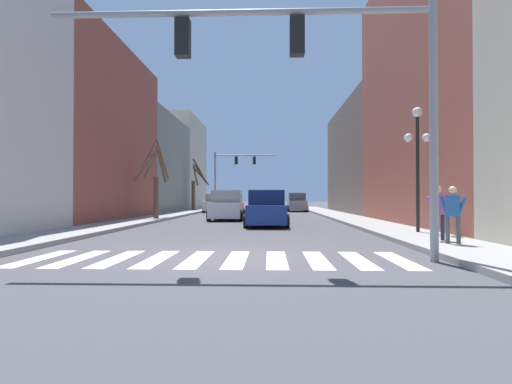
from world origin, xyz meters
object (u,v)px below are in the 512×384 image
object	(u,v)px
car_parked_right_far	(227,206)
car_parked_left_mid	(297,203)
traffic_signal_far	(232,168)
car_driving_away_lane	(267,209)
street_tree_left_mid	(155,180)
traffic_signal_near	(312,62)
car_parked_left_near	(265,206)
street_tree_right_near	(196,186)
pedestrian_on_right_sidewalk	(453,210)
street_lamp_right_corner	(417,144)
pedestrian_crossing_street	(438,208)
car_driving_toward_lane	(216,204)

from	to	relation	value
car_parked_right_far	car_parked_left_mid	world-z (taller)	car_parked_left_mid
car_parked_right_far	traffic_signal_far	bearing A→B (deg)	-175.61
car_parked_left_mid	car_driving_away_lane	xyz separation A→B (m)	(-2.84, -20.19, -0.03)
street_tree_left_mid	car_parked_left_mid	bearing A→B (deg)	57.64
traffic_signal_near	traffic_signal_far	size ratio (longest dim) A/B	1.28
traffic_signal_near	car_parked_left_near	distance (m)	21.34
traffic_signal_far	car_parked_left_mid	world-z (taller)	traffic_signal_far
car_driving_away_lane	street_tree_right_near	bearing A→B (deg)	19.67
car_parked_left_mid	street_tree_left_mid	distance (m)	18.27
street_tree_right_near	street_tree_left_mid	bearing A→B (deg)	-88.48
street_tree_right_near	street_tree_left_mid	distance (m)	15.67
traffic_signal_far	pedestrian_on_right_sidewalk	xyz separation A→B (m)	(8.96, -32.42, -3.55)
pedestrian_on_right_sidewalk	car_driving_away_lane	bearing A→B (deg)	-31.16
street_lamp_right_corner	pedestrian_on_right_sidewalk	bearing A→B (deg)	-96.71
traffic_signal_near	street_lamp_right_corner	size ratio (longest dim) A/B	1.89
car_parked_right_far	car_parked_left_near	world-z (taller)	car_parked_right_far
car_driving_away_lane	pedestrian_on_right_sidewalk	world-z (taller)	car_driving_away_lane
car_driving_away_lane	pedestrian_crossing_street	size ratio (longest dim) A/B	2.95
traffic_signal_near	car_parked_right_far	distance (m)	16.46
traffic_signal_near	car_driving_away_lane	size ratio (longest dim) A/B	1.84
car_parked_left_near	car_driving_away_lane	world-z (taller)	car_driving_away_lane
traffic_signal_far	car_parked_left_near	xyz separation A→B (m)	(3.73, -13.52, -3.84)
traffic_signal_far	street_tree_left_mid	bearing A→B (deg)	-99.01
car_parked_left_near	car_driving_away_lane	distance (m)	10.21
car_parked_left_near	street_tree_right_near	bearing A→B (deg)	34.83
car_driving_away_lane	street_tree_right_near	size ratio (longest dim) A/B	0.90
pedestrian_crossing_street	street_tree_left_mid	distance (m)	17.44
street_tree_right_near	pedestrian_crossing_street	bearing A→B (deg)	-66.49
car_driving_toward_lane	street_tree_right_near	bearing A→B (deg)	42.80
car_parked_left_mid	car_driving_away_lane	bearing A→B (deg)	172.00
pedestrian_crossing_street	street_lamp_right_corner	bearing A→B (deg)	75.23
traffic_signal_near	street_tree_right_near	world-z (taller)	traffic_signal_near
traffic_signal_far	pedestrian_crossing_street	size ratio (longest dim) A/B	4.26
car_parked_left_near	pedestrian_crossing_street	world-z (taller)	pedestrian_crossing_street
traffic_signal_far	car_driving_toward_lane	size ratio (longest dim) A/B	1.38
pedestrian_on_right_sidewalk	street_tree_right_near	world-z (taller)	street_tree_right_near
car_parked_left_near	pedestrian_on_right_sidewalk	bearing A→B (deg)	-164.54
car_parked_left_near	street_tree_left_mid	xyz separation A→B (m)	(-6.73, -5.39, 1.68)
car_driving_toward_lane	pedestrian_on_right_sidewalk	size ratio (longest dim) A/B	3.14
pedestrian_on_right_sidewalk	street_tree_left_mid	distance (m)	18.09
pedestrian_on_right_sidewalk	street_tree_left_mid	world-z (taller)	street_tree_left_mid
pedestrian_on_right_sidewalk	traffic_signal_near	bearing A→B (deg)	56.48
street_lamp_right_corner	pedestrian_on_right_sidewalk	size ratio (longest dim) A/B	2.92
car_parked_left_mid	pedestrian_on_right_sidewalk	distance (m)	28.97
car_parked_left_mid	car_driving_away_lane	world-z (taller)	car_parked_left_mid
car_parked_left_near	car_driving_away_lane	xyz separation A→B (m)	(0.18, -10.20, 0.04)
car_driving_toward_lane	pedestrian_on_right_sidewalk	xyz separation A→B (m)	(9.94, -26.55, 0.27)
street_lamp_right_corner	pedestrian_crossing_street	world-z (taller)	street_lamp_right_corner
car_driving_toward_lane	street_lamp_right_corner	bearing A→B (deg)	-155.55
pedestrian_on_right_sidewalk	pedestrian_crossing_street	xyz separation A→B (m)	(-0.04, 0.84, 0.02)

